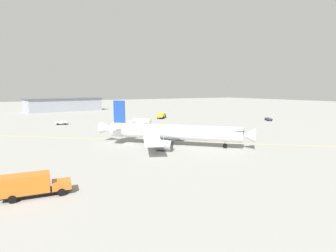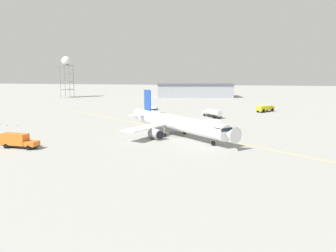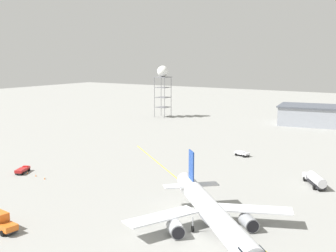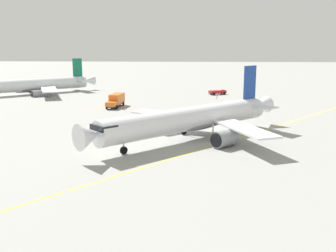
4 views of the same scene
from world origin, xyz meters
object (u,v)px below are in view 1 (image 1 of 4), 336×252
catering_truck_truck (31,185)px  fuel_tanker_truck (140,122)px  airliner_main (172,133)px  pushback_tug_truck (61,123)px  baggage_truck_truck (268,119)px  fire_tender_truck (162,115)px

catering_truck_truck → fuel_tanker_truck: bearing=60.4°
airliner_main → pushback_tug_truck: airliner_main is taller
catering_truck_truck → baggage_truck_truck: bearing=29.5°
baggage_truck_truck → pushback_tug_truck: size_ratio=1.02×
fire_tender_truck → pushback_tug_truck: bearing=130.8°
airliner_main → baggage_truck_truck: 68.71m
fuel_tanker_truck → catering_truck_truck: catering_truck_truck is taller
baggage_truck_truck → fire_tender_truck: 49.57m
catering_truck_truck → pushback_tug_truck: size_ratio=1.87×
airliner_main → catering_truck_truck: airliner_main is taller
baggage_truck_truck → pushback_tug_truck: bearing=94.8°
baggage_truck_truck → fuel_tanker_truck: bearing=102.8°
fire_tender_truck → fuel_tanker_truck: (19.95, 19.49, 0.07)m
fire_tender_truck → catering_truck_truck: 95.44m
fire_tender_truck → catering_truck_truck: (59.67, 74.48, 0.14)m
fuel_tanker_truck → baggage_truck_truck: bearing=-136.4°
airliner_main → fuel_tanker_truck: airliner_main is taller
catering_truck_truck → pushback_tug_truck: (-13.69, -73.73, -0.87)m
fuel_tanker_truck → catering_truck_truck: 67.84m
baggage_truck_truck → airliner_main: bearing=135.6°
pushback_tug_truck → airliner_main: bearing=-56.6°
baggage_truck_truck → fuel_tanker_truck: size_ratio=0.49×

